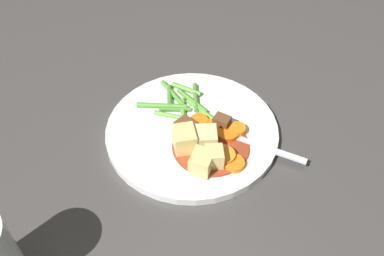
{
  "coord_description": "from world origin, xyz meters",
  "views": [
    {
      "loc": [
        0.38,
        -0.27,
        0.5
      ],
      "look_at": [
        0.0,
        0.0,
        0.01
      ],
      "focal_mm": 40.14,
      "sensor_mm": 36.0,
      "label": 1
    }
  ],
  "objects_px": {
    "carrot_slice_4": "(237,130)",
    "potato_chunk_0": "(184,140)",
    "potato_chunk_2": "(202,162)",
    "meat_chunk_1": "(222,123)",
    "fork": "(246,141)",
    "potato_chunk_3": "(205,139)",
    "carrot_slice_2": "(234,163)",
    "dinner_plate": "(192,131)",
    "potato_chunk_1": "(214,157)",
    "carrot_slice_0": "(199,121)",
    "carrot_slice_1": "(224,156)",
    "carrot_slice_3": "(205,127)",
    "carrot_slice_5": "(227,133)",
    "meat_chunk_0": "(186,127)"
  },
  "relations": [
    {
      "from": "carrot_slice_0",
      "to": "carrot_slice_3",
      "type": "height_order",
      "value": "carrot_slice_0"
    },
    {
      "from": "carrot_slice_5",
      "to": "potato_chunk_0",
      "type": "distance_m",
      "value": 0.07
    },
    {
      "from": "carrot_slice_1",
      "to": "carrot_slice_5",
      "type": "distance_m",
      "value": 0.05
    },
    {
      "from": "carrot_slice_2",
      "to": "fork",
      "type": "relative_size",
      "value": 0.2
    },
    {
      "from": "meat_chunk_1",
      "to": "fork",
      "type": "distance_m",
      "value": 0.05
    },
    {
      "from": "dinner_plate",
      "to": "meat_chunk_1",
      "type": "bearing_deg",
      "value": 54.68
    },
    {
      "from": "carrot_slice_4",
      "to": "potato_chunk_3",
      "type": "xyz_separation_m",
      "value": [
        -0.01,
        -0.06,
        0.01
      ]
    },
    {
      "from": "carrot_slice_3",
      "to": "potato_chunk_1",
      "type": "bearing_deg",
      "value": -26.79
    },
    {
      "from": "carrot_slice_0",
      "to": "carrot_slice_3",
      "type": "xyz_separation_m",
      "value": [
        0.02,
        0.0,
        -0.0
      ]
    },
    {
      "from": "dinner_plate",
      "to": "carrot_slice_0",
      "type": "xyz_separation_m",
      "value": [
        -0.0,
        0.01,
        0.01
      ]
    },
    {
      "from": "potato_chunk_0",
      "to": "potato_chunk_2",
      "type": "height_order",
      "value": "potato_chunk_0"
    },
    {
      "from": "carrot_slice_2",
      "to": "potato_chunk_3",
      "type": "distance_m",
      "value": 0.06
    },
    {
      "from": "carrot_slice_0",
      "to": "potato_chunk_0",
      "type": "height_order",
      "value": "potato_chunk_0"
    },
    {
      "from": "potato_chunk_2",
      "to": "potato_chunk_0",
      "type": "bearing_deg",
      "value": 176.41
    },
    {
      "from": "carrot_slice_0",
      "to": "carrot_slice_2",
      "type": "height_order",
      "value": "carrot_slice_0"
    },
    {
      "from": "carrot_slice_0",
      "to": "carrot_slice_1",
      "type": "relative_size",
      "value": 0.83
    },
    {
      "from": "carrot_slice_4",
      "to": "potato_chunk_0",
      "type": "xyz_separation_m",
      "value": [
        -0.02,
        -0.08,
        0.01
      ]
    },
    {
      "from": "dinner_plate",
      "to": "potato_chunk_1",
      "type": "height_order",
      "value": "potato_chunk_1"
    },
    {
      "from": "meat_chunk_0",
      "to": "fork",
      "type": "relative_size",
      "value": 0.17
    },
    {
      "from": "carrot_slice_1",
      "to": "meat_chunk_0",
      "type": "distance_m",
      "value": 0.08
    },
    {
      "from": "carrot_slice_2",
      "to": "meat_chunk_1",
      "type": "height_order",
      "value": "meat_chunk_1"
    },
    {
      "from": "carrot_slice_2",
      "to": "potato_chunk_1",
      "type": "height_order",
      "value": "potato_chunk_1"
    },
    {
      "from": "potato_chunk_0",
      "to": "carrot_slice_5",
      "type": "bearing_deg",
      "value": 74.87
    },
    {
      "from": "carrot_slice_1",
      "to": "potato_chunk_2",
      "type": "distance_m",
      "value": 0.04
    },
    {
      "from": "carrot_slice_2",
      "to": "potato_chunk_2",
      "type": "xyz_separation_m",
      "value": [
        -0.02,
        -0.04,
        0.01
      ]
    },
    {
      "from": "carrot_slice_1",
      "to": "potato_chunk_2",
      "type": "relative_size",
      "value": 0.98
    },
    {
      "from": "potato_chunk_3",
      "to": "potato_chunk_0",
      "type": "bearing_deg",
      "value": -117.95
    },
    {
      "from": "potato_chunk_2",
      "to": "meat_chunk_0",
      "type": "relative_size",
      "value": 1.23
    },
    {
      "from": "carrot_slice_3",
      "to": "carrot_slice_4",
      "type": "bearing_deg",
      "value": 46.99
    },
    {
      "from": "carrot_slice_0",
      "to": "carrot_slice_5",
      "type": "distance_m",
      "value": 0.05
    },
    {
      "from": "carrot_slice_0",
      "to": "fork",
      "type": "distance_m",
      "value": 0.08
    },
    {
      "from": "carrot_slice_1",
      "to": "potato_chunk_0",
      "type": "xyz_separation_m",
      "value": [
        -0.05,
        -0.03,
        0.01
      ]
    },
    {
      "from": "carrot_slice_4",
      "to": "potato_chunk_0",
      "type": "height_order",
      "value": "potato_chunk_0"
    },
    {
      "from": "carrot_slice_5",
      "to": "potato_chunk_1",
      "type": "xyz_separation_m",
      "value": [
        0.03,
        -0.05,
        0.01
      ]
    },
    {
      "from": "potato_chunk_0",
      "to": "carrot_slice_3",
      "type": "bearing_deg",
      "value": 103.41
    },
    {
      "from": "meat_chunk_1",
      "to": "potato_chunk_3",
      "type": "bearing_deg",
      "value": -71.67
    },
    {
      "from": "carrot_slice_3",
      "to": "meat_chunk_0",
      "type": "xyz_separation_m",
      "value": [
        -0.02,
        -0.03,
        0.0
      ]
    },
    {
      "from": "carrot_slice_1",
      "to": "carrot_slice_5",
      "type": "xyz_separation_m",
      "value": [
        -0.03,
        0.03,
        -0.0
      ]
    },
    {
      "from": "carrot_slice_3",
      "to": "potato_chunk_2",
      "type": "xyz_separation_m",
      "value": [
        0.06,
        -0.05,
        0.01
      ]
    },
    {
      "from": "carrot_slice_5",
      "to": "potato_chunk_1",
      "type": "relative_size",
      "value": 1.2
    },
    {
      "from": "potato_chunk_3",
      "to": "meat_chunk_1",
      "type": "distance_m",
      "value": 0.05
    },
    {
      "from": "carrot_slice_0",
      "to": "carrot_slice_3",
      "type": "distance_m",
      "value": 0.02
    },
    {
      "from": "dinner_plate",
      "to": "potato_chunk_0",
      "type": "xyz_separation_m",
      "value": [
        0.03,
        -0.03,
        0.02
      ]
    },
    {
      "from": "carrot_slice_2",
      "to": "carrot_slice_3",
      "type": "bearing_deg",
      "value": 173.34
    },
    {
      "from": "meat_chunk_1",
      "to": "potato_chunk_2",
      "type": "bearing_deg",
      "value": -57.6
    },
    {
      "from": "potato_chunk_3",
      "to": "carrot_slice_3",
      "type": "bearing_deg",
      "value": 142.69
    },
    {
      "from": "dinner_plate",
      "to": "carrot_slice_1",
      "type": "height_order",
      "value": "carrot_slice_1"
    },
    {
      "from": "potato_chunk_0",
      "to": "meat_chunk_0",
      "type": "distance_m",
      "value": 0.03
    },
    {
      "from": "meat_chunk_0",
      "to": "fork",
      "type": "distance_m",
      "value": 0.1
    },
    {
      "from": "carrot_slice_0",
      "to": "potato_chunk_3",
      "type": "xyz_separation_m",
      "value": [
        0.04,
        -0.02,
        0.01
      ]
    }
  ]
}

